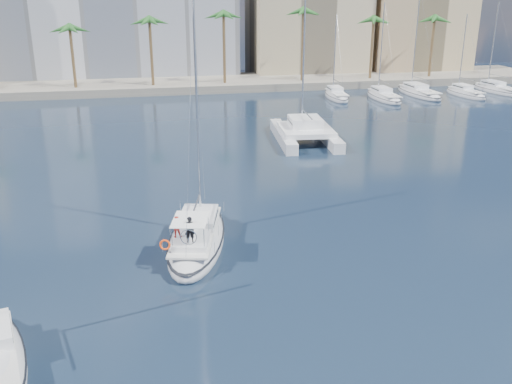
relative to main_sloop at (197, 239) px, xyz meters
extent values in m
plane|color=black|center=(5.11, -0.63, -0.50)|extent=(160.00, 160.00, 0.00)
cube|color=gray|center=(5.11, 60.37, 0.10)|extent=(120.00, 14.00, 1.20)
cube|color=tan|center=(27.11, 69.37, 9.50)|extent=(20.00, 14.00, 20.00)
cube|color=tan|center=(47.11, 67.37, 8.50)|extent=(18.00, 12.00, 18.00)
cylinder|color=brown|center=(5.11, 56.37, 4.75)|extent=(0.44, 0.44, 10.50)
sphere|color=#255D22|center=(5.11, 56.37, 10.00)|extent=(3.60, 3.60, 3.60)
cylinder|color=brown|center=(39.11, 56.37, 4.75)|extent=(0.44, 0.44, 10.50)
sphere|color=#255D22|center=(39.11, 56.37, 10.00)|extent=(3.60, 3.60, 3.60)
ellipsoid|color=silver|center=(0.01, 0.01, -0.18)|extent=(5.59, 10.87, 2.16)
ellipsoid|color=black|center=(0.01, 0.01, 0.12)|extent=(5.65, 10.97, 0.18)
cube|color=silver|center=(-0.04, -0.19, 0.63)|extent=(4.07, 8.12, 0.12)
cube|color=white|center=(0.23, 0.98, 0.99)|extent=(2.94, 3.81, 0.60)
cube|color=black|center=(0.23, 0.98, 1.01)|extent=(2.87, 3.43, 0.14)
cylinder|color=#B7BABF|center=(0.51, 2.15, 7.50)|extent=(0.15, 0.15, 13.62)
cylinder|color=#B7BABF|center=(0.03, 0.11, 2.19)|extent=(1.07, 4.11, 0.11)
cube|color=white|center=(-0.50, -2.13, 0.87)|extent=(2.51, 2.98, 0.36)
cube|color=white|center=(-0.52, -2.23, 2.24)|extent=(2.51, 2.98, 0.04)
torus|color=silver|center=(-0.72, -3.10, 1.54)|extent=(0.94, 0.27, 0.96)
torus|color=#FF450D|center=(-2.05, -3.20, 1.24)|extent=(0.66, 0.34, 0.64)
imported|color=black|center=(-0.62, -2.71, 1.84)|extent=(0.58, 0.39, 1.57)
imported|color=red|center=(-1.31, -1.82, 1.70)|extent=(0.69, 0.58, 1.29)
cube|color=silver|center=(11.55, 24.09, 0.05)|extent=(2.23, 11.66, 1.10)
cube|color=silver|center=(16.14, 23.68, 0.05)|extent=(2.23, 11.66, 1.10)
cube|color=white|center=(13.79, 23.31, 0.80)|extent=(5.75, 6.82, 0.50)
cube|color=white|center=(13.84, 23.88, 1.50)|extent=(3.49, 3.75, 1.00)
cube|color=black|center=(13.84, 23.88, 1.55)|extent=(3.47, 3.29, 0.18)
cylinder|color=#B7BABF|center=(14.00, 25.62, 8.73)|extent=(0.18, 0.18, 15.47)
ellipsoid|color=silver|center=(-0.14, 3.04, 0.49)|extent=(0.24, 0.46, 0.22)
sphere|color=silver|center=(-0.14, 3.26, 0.51)|extent=(0.12, 0.12, 0.12)
cube|color=gray|center=(-0.46, 3.04, 0.52)|extent=(0.52, 0.19, 0.12)
cube|color=gray|center=(0.19, 3.04, 0.52)|extent=(0.52, 0.19, 0.12)
camera|label=1|loc=(-2.82, -32.41, 14.70)|focal=40.00mm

